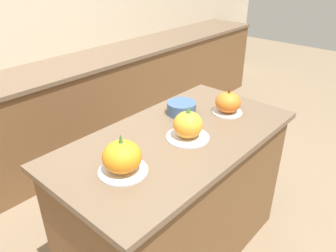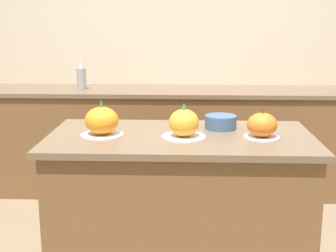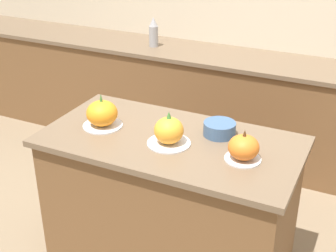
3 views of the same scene
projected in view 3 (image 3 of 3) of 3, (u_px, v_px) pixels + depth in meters
The scene contains 8 objects.
wall_back at pixel (265, 10), 3.95m from camera, with size 8.00×0.06×2.50m.
kitchen_island at pixel (170, 205), 2.80m from camera, with size 1.45×0.76×0.90m.
back_counter at pixel (246, 110), 4.03m from camera, with size 6.00×0.60×0.92m.
pumpkin_cake_left at pixel (102, 114), 2.71m from camera, with size 0.23×0.23×0.20m.
pumpkin_cake_center at pixel (169, 132), 2.52m from camera, with size 0.24×0.24×0.19m.
pumpkin_cake_right at pixel (244, 148), 2.37m from camera, with size 0.19×0.19×0.17m.
bottle_tall at pixel (154, 33), 4.09m from camera, with size 0.08×0.08×0.26m.
mixing_bowl at pixel (220, 129), 2.63m from camera, with size 0.18×0.18×0.08m.
Camera 3 is at (0.99, -2.08, 2.11)m, focal length 50.00 mm.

